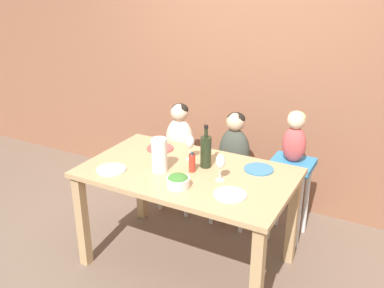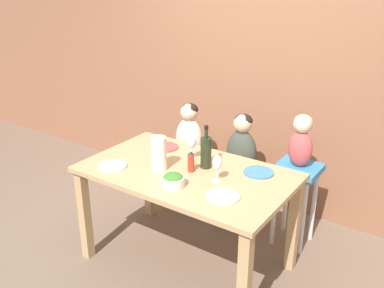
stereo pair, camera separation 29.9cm
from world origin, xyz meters
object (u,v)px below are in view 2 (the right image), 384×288
at_px(chair_far_center, 240,184).
at_px(wine_bottle, 206,152).
at_px(person_child_center, 242,147).
at_px(person_baby_right, 301,139).
at_px(salad_bowl_large, 173,180).
at_px(dinner_plate_back_right, 259,172).
at_px(chair_right_highchair, 297,184).
at_px(dinner_plate_front_right, 223,196).
at_px(person_child_left, 189,134).
at_px(paper_towel_roll, 159,154).
at_px(wine_glass_near, 217,163).
at_px(dinner_plate_front_left, 113,166).
at_px(wine_glass_far, 192,142).
at_px(chair_far_left, 189,169).
at_px(dinner_plate_back_left, 165,147).

height_order(chair_far_center, wine_bottle, wine_bottle).
distance_m(person_child_center, person_baby_right, 0.53).
relative_size(chair_far_center, salad_bowl_large, 2.98).
bearing_deg(chair_far_center, dinner_plate_back_right, -50.45).
relative_size(chair_right_highchair, dinner_plate_front_right, 3.26).
relative_size(person_child_left, dinner_plate_back_right, 2.62).
bearing_deg(dinner_plate_front_right, paper_towel_roll, 170.64).
bearing_deg(dinner_plate_back_right, salad_bowl_large, -127.43).
distance_m(person_baby_right, wine_glass_near, 0.79).
relative_size(chair_right_highchair, person_child_center, 1.24).
relative_size(person_child_center, dinner_plate_front_left, 2.62).
height_order(paper_towel_roll, dinner_plate_back_right, paper_towel_roll).
relative_size(wine_bottle, wine_glass_far, 1.67).
bearing_deg(salad_bowl_large, dinner_plate_back_right, 52.57).
distance_m(chair_far_left, paper_towel_roll, 0.99).
xyz_separation_m(chair_far_left, dinner_plate_back_right, (0.91, -0.45, 0.40)).
height_order(salad_bowl_large, dinner_plate_back_left, salad_bowl_large).
distance_m(chair_right_highchair, dinner_plate_front_right, 0.94).
bearing_deg(person_child_center, dinner_plate_front_right, -68.83).
bearing_deg(wine_glass_far, dinner_plate_back_right, 7.35).
xyz_separation_m(person_child_left, dinner_plate_back_left, (0.09, -0.46, 0.05)).
bearing_deg(person_child_center, chair_far_center, -90.00).
xyz_separation_m(wine_bottle, dinner_plate_back_left, (-0.46, 0.12, -0.12)).
bearing_deg(person_baby_right, paper_towel_roll, -132.50).
distance_m(chair_far_left, dinner_plate_back_right, 1.09).
distance_m(person_child_center, dinner_plate_front_left, 1.10).
bearing_deg(dinner_plate_front_left, dinner_plate_back_left, 78.86).
bearing_deg(chair_far_left, dinner_plate_front_left, -90.63).
relative_size(person_child_left, person_child_center, 1.00).
bearing_deg(dinner_plate_front_left, chair_far_left, 89.37).
distance_m(person_child_left, wine_bottle, 0.82).
height_order(wine_bottle, dinner_plate_front_right, wine_bottle).
bearing_deg(person_child_center, chair_right_highchair, -0.09).
height_order(chair_far_left, chair_far_center, same).
relative_size(chair_far_center, person_baby_right, 1.11).
xyz_separation_m(person_child_left, dinner_plate_front_left, (-0.01, -0.95, 0.05)).
relative_size(wine_bottle, wine_glass_near, 1.67).
xyz_separation_m(chair_far_center, paper_towel_roll, (-0.23, -0.80, 0.51)).
bearing_deg(paper_towel_roll, person_child_left, 110.33).
bearing_deg(dinner_plate_back_right, dinner_plate_back_left, -179.61).
height_order(paper_towel_roll, wine_glass_near, paper_towel_roll).
height_order(chair_right_highchair, dinner_plate_back_left, dinner_plate_back_left).
bearing_deg(salad_bowl_large, dinner_plate_front_right, 8.90).
height_order(chair_far_left, chair_right_highchair, chair_right_highchair).
distance_m(chair_far_center, person_child_center, 0.35).
bearing_deg(salad_bowl_large, paper_towel_roll, 147.39).
distance_m(chair_far_center, paper_towel_roll, 0.98).
relative_size(chair_far_left, chair_far_center, 1.00).
distance_m(salad_bowl_large, dinner_plate_front_right, 0.35).
bearing_deg(wine_bottle, wine_glass_near, -38.82).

